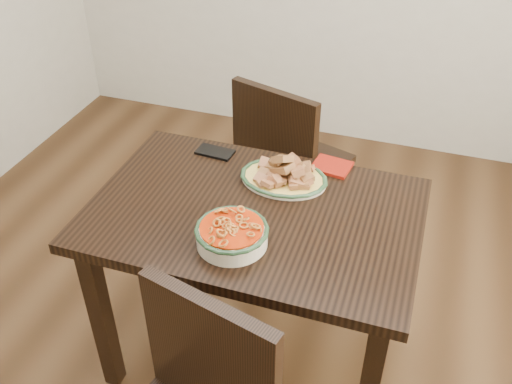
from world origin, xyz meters
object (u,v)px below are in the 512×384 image
(smartphone, at_px, (215,152))
(noodle_bowl, at_px, (232,233))
(fish_plate, at_px, (284,171))
(chair_far, at_px, (287,159))
(dining_table, at_px, (254,234))

(smartphone, bearing_deg, noodle_bowl, -57.83)
(fish_plate, bearing_deg, chair_far, 103.97)
(dining_table, xyz_separation_m, noodle_bowl, (-0.01, -0.18, 0.15))
(dining_table, height_order, smartphone, smartphone)
(dining_table, bearing_deg, noodle_bowl, -93.47)
(fish_plate, relative_size, smartphone, 2.17)
(chair_far, xyz_separation_m, smartphone, (-0.18, -0.42, 0.26))
(noodle_bowl, bearing_deg, fish_plate, 81.18)
(dining_table, distance_m, chair_far, 0.72)
(noodle_bowl, distance_m, smartphone, 0.53)
(chair_far, bearing_deg, dining_table, 114.58)
(dining_table, relative_size, noodle_bowl, 4.78)
(noodle_bowl, bearing_deg, dining_table, 86.53)
(chair_far, bearing_deg, noodle_bowl, 112.54)
(dining_table, bearing_deg, smartphone, 131.79)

